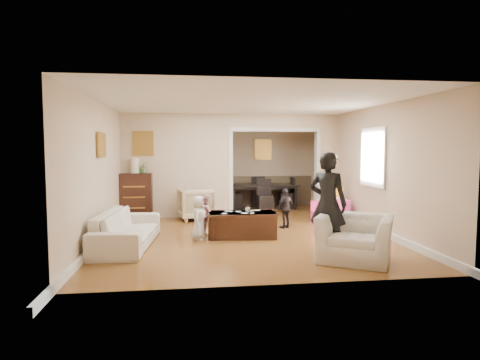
{
  "coord_description": "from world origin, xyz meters",
  "views": [
    {
      "loc": [
        -1.1,
        -8.44,
        1.74
      ],
      "look_at": [
        0.0,
        0.2,
        1.05
      ],
      "focal_mm": 30.28,
      "sensor_mm": 36.0,
      "label": 1
    }
  ],
  "objects": [
    {
      "name": "play_bowl",
      "position": [
        2.38,
        0.56,
        0.56
      ],
      "size": [
        0.22,
        0.22,
        0.05
      ],
      "primitive_type": "imported",
      "rotation": [
        0.0,
        0.0,
        -0.06
      ],
      "color": "white",
      "rests_on": "play_table"
    },
    {
      "name": "potted_plant",
      "position": [
        -2.2,
        1.63,
        1.27
      ],
      "size": [
        0.25,
        0.21,
        0.27
      ],
      "primitive_type": "imported",
      "color": "#4D7634",
      "rests_on": "dresser"
    },
    {
      "name": "window_pane",
      "position": [
        2.73,
        -0.4,
        1.55
      ],
      "size": [
        0.03,
        0.95,
        1.1
      ],
      "primitive_type": "cube",
      "color": "white",
      "rests_on": "ground"
    },
    {
      "name": "toy_block",
      "position": [
        2.21,
        0.8,
        0.55
      ],
      "size": [
        0.09,
        0.08,
        0.05
      ],
      "primitive_type": "cube",
      "rotation": [
        0.0,
        0.0,
        0.29
      ],
      "color": "red",
      "rests_on": "play_table"
    },
    {
      "name": "floor",
      "position": [
        0.0,
        0.0,
        0.0
      ],
      "size": [
        7.0,
        7.0,
        0.0
      ],
      "primitive_type": "plane",
      "color": "#A05E29",
      "rests_on": "ground"
    },
    {
      "name": "partition_left",
      "position": [
        -1.38,
        1.8,
        1.3
      ],
      "size": [
        2.75,
        0.18,
        2.6
      ],
      "primitive_type": "cube",
      "color": "beige",
      "rests_on": "ground"
    },
    {
      "name": "child_kneel_b",
      "position": [
        -0.77,
        -0.38,
        0.41
      ],
      "size": [
        0.4,
        0.46,
        0.82
      ],
      "primitive_type": "imported",
      "rotation": [
        0.0,
        0.0,
        1.82
      ],
      "color": "pink",
      "rests_on": "ground"
    },
    {
      "name": "dresser",
      "position": [
        -2.4,
        1.63,
        0.56
      ],
      "size": [
        0.82,
        0.46,
        1.13
      ],
      "primitive_type": "cube",
      "color": "#34150F",
      "rests_on": "ground"
    },
    {
      "name": "craft_papers",
      "position": [
        -0.1,
        -0.66,
        0.49
      ],
      "size": [
        0.82,
        0.45,
        0.0
      ],
      "color": "white",
      "rests_on": "coffee_table"
    },
    {
      "name": "framed_art_alcove",
      "position": [
        1.1,
        3.44,
        1.7
      ],
      "size": [
        0.45,
        0.03,
        0.55
      ],
      "primitive_type": "cube",
      "color": "brown"
    },
    {
      "name": "coffee_table",
      "position": [
        -0.07,
        -0.68,
        0.24
      ],
      "size": [
        1.36,
        0.77,
        0.49
      ],
      "primitive_type": "cube",
      "rotation": [
        0.0,
        0.0,
        -0.1
      ],
      "color": "#391C12",
      "rests_on": "ground"
    },
    {
      "name": "coffee_cup",
      "position": [
        0.03,
        -0.73,
        0.53
      ],
      "size": [
        0.11,
        0.11,
        0.09
      ],
      "primitive_type": "imported",
      "rotation": [
        0.0,
        0.0,
        -0.1
      ],
      "color": "silver",
      "rests_on": "coffee_table"
    },
    {
      "name": "partition_header",
      "position": [
        1.1,
        1.8,
        2.42
      ],
      "size": [
        2.22,
        0.18,
        0.35
      ],
      "primitive_type": "cube",
      "color": "beige",
      "rests_on": "partition_right"
    },
    {
      "name": "table_lamp",
      "position": [
        -2.4,
        1.63,
        1.31
      ],
      "size": [
        0.22,
        0.22,
        0.36
      ],
      "primitive_type": "cylinder",
      "color": "beige",
      "rests_on": "dresser"
    },
    {
      "name": "armchair_back",
      "position": [
        -0.92,
        1.4,
        0.38
      ],
      "size": [
        0.94,
        0.96,
        0.76
      ],
      "primitive_type": "imported",
      "rotation": [
        0.0,
        0.0,
        3.31
      ],
      "color": "#BFB385",
      "rests_on": "ground"
    },
    {
      "name": "sofa",
      "position": [
        -2.19,
        -1.19,
        0.31
      ],
      "size": [
        1.0,
        2.2,
        0.62
      ],
      "primitive_type": "imported",
      "rotation": [
        0.0,
        0.0,
        1.49
      ],
      "color": "beige",
      "rests_on": "ground"
    },
    {
      "name": "cyan_cup",
      "position": [
        2.23,
        0.63,
        0.57
      ],
      "size": [
        0.08,
        0.08,
        0.08
      ],
      "primitive_type": "cylinder",
      "color": "#29CFCD",
      "rests_on": "play_table"
    },
    {
      "name": "child_kneel_a",
      "position": [
        -0.92,
        -0.83,
        0.42
      ],
      "size": [
        0.37,
        0.47,
        0.84
      ],
      "primitive_type": "imported",
      "rotation": [
        0.0,
        0.0,
        1.3
      ],
      "color": "silver",
      "rests_on": "ground"
    },
    {
      "name": "framed_art_sofa_wall",
      "position": [
        -2.71,
        -0.6,
        1.8
      ],
      "size": [
        0.03,
        0.55,
        0.4
      ],
      "primitive_type": "cube",
      "color": "brown"
    },
    {
      "name": "play_table",
      "position": [
        2.33,
        0.68,
        0.26
      ],
      "size": [
        0.58,
        0.58,
        0.53
      ],
      "primitive_type": "cube",
      "rotation": [
        0.0,
        0.0,
        -0.06
      ],
      "color": "#EB3D9B",
      "rests_on": "ground"
    },
    {
      "name": "partition_right",
      "position": [
        2.48,
        1.8,
        1.3
      ],
      "size": [
        0.55,
        0.18,
        2.6
      ],
      "primitive_type": "cube",
      "color": "beige",
      "rests_on": "ground"
    },
    {
      "name": "adult_person",
      "position": [
        1.11,
        -2.23,
        0.84
      ],
      "size": [
        0.73,
        0.71,
        1.69
      ],
      "primitive_type": "imported",
      "rotation": [
        0.0,
        0.0,
        2.42
      ],
      "color": "black",
      "rests_on": "ground"
    },
    {
      "name": "dining_table",
      "position": [
        0.94,
        2.88,
        0.35
      ],
      "size": [
        2.08,
        1.31,
        0.69
      ],
      "primitive_type": "imported",
      "rotation": [
        0.0,
        0.0,
        0.11
      ],
      "color": "black",
      "rests_on": "ground"
    },
    {
      "name": "cereal_box",
      "position": [
        2.45,
        0.78,
        0.68
      ],
      "size": [
        0.2,
        0.08,
        0.3
      ],
      "primitive_type": "cube",
      "rotation": [
        0.0,
        0.0,
        -0.06
      ],
      "color": "yellow",
      "rests_on": "play_table"
    },
    {
      "name": "armchair_front",
      "position": [
        1.43,
        -2.57,
        0.35
      ],
      "size": [
        1.41,
        1.37,
        0.7
      ],
      "primitive_type": "imported",
      "rotation": [
        0.0,
        0.0,
        -0.53
      ],
      "color": "beige",
      "rests_on": "ground"
    },
    {
      "name": "framed_art_partition",
      "position": [
        -2.2,
        1.7,
        1.85
      ],
      "size": [
        0.45,
        0.03,
        0.55
      ],
      "primitive_type": "cube",
      "color": "brown",
      "rests_on": "partition_left"
    },
    {
      "name": "child_toddler",
      "position": [
        0.98,
        0.07,
        0.44
      ],
      "size": [
        0.54,
        0.47,
        0.87
      ],
      "primitive_type": "imported",
      "rotation": [
        0.0,
        0.0,
        -2.54
      ],
      "color": "black",
      "rests_on": "ground"
    }
  ]
}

